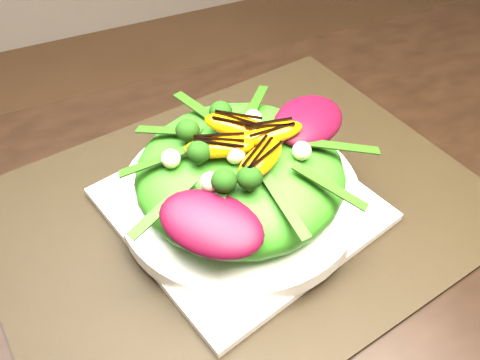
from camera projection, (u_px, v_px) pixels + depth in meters
name	position (u px, v px, depth m)	size (l,w,h in m)	color
placemat	(240.00, 208.00, 0.58)	(0.54, 0.41, 0.00)	black
plate_base	(240.00, 204.00, 0.57)	(0.26, 0.26, 0.01)	white
salad_bowl	(240.00, 196.00, 0.56)	(0.27, 0.27, 0.02)	white
lettuce_mound	(240.00, 173.00, 0.54)	(0.22, 0.22, 0.08)	#307816
radicchio_leaf	(309.00, 120.00, 0.54)	(0.10, 0.06, 0.02)	#3D0616
orange_segment	(223.00, 127.00, 0.52)	(0.07, 0.03, 0.02)	#C66303
broccoli_floret	(181.00, 131.00, 0.51)	(0.03, 0.03, 0.03)	#12370A
macadamia_nut	(291.00, 148.00, 0.50)	(0.02, 0.02, 0.02)	beige
balsamic_drizzle	(223.00, 120.00, 0.51)	(0.05, 0.00, 0.00)	black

